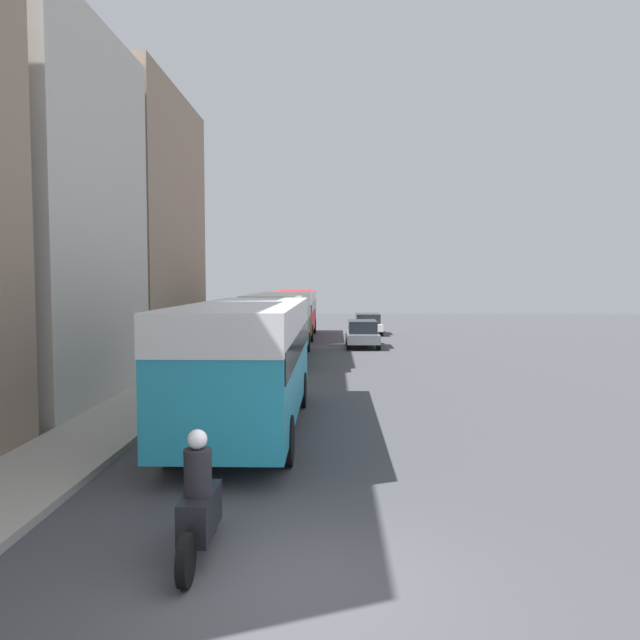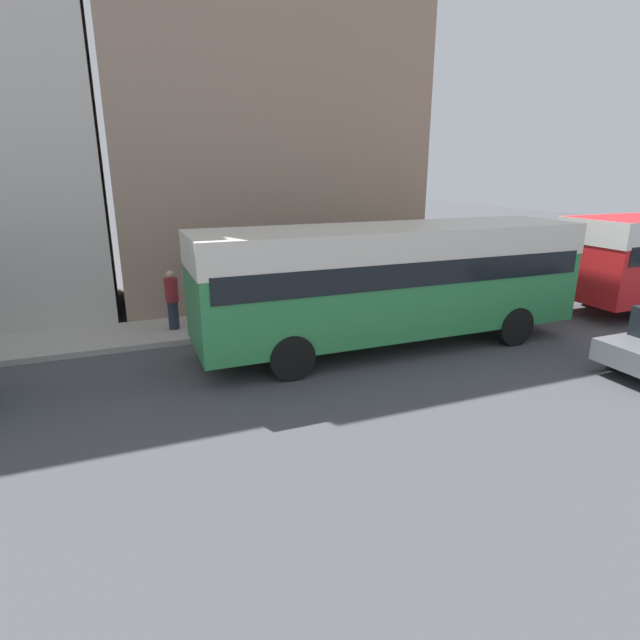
% 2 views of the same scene
% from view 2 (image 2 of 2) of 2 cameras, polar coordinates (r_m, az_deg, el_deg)
% --- Properties ---
extents(building_far_terrace, '(6.61, 9.77, 11.74)m').
position_cam_2_polar(building_far_terrace, '(18.69, -7.24, 21.42)').
color(building_far_terrace, gray).
rests_on(building_far_terrace, ground_plane).
extents(bus_following, '(2.52, 9.70, 3.02)m').
position_cam_2_polar(bus_following, '(12.38, 8.21, 5.70)').
color(bus_following, '#2D8447').
rests_on(bus_following, ground_plane).
extents(pedestrian_near_curb, '(0.35, 0.35, 1.61)m').
position_cam_2_polar(pedestrian_near_curb, '(13.98, -16.54, 2.27)').
color(pedestrian_near_curb, '#232838').
rests_on(pedestrian_near_curb, sidewalk).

